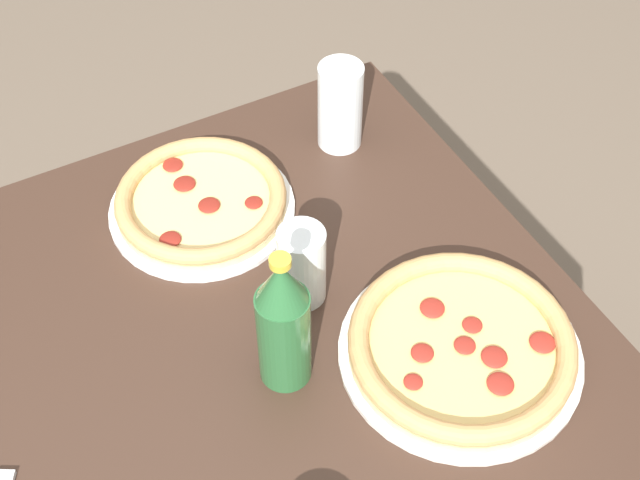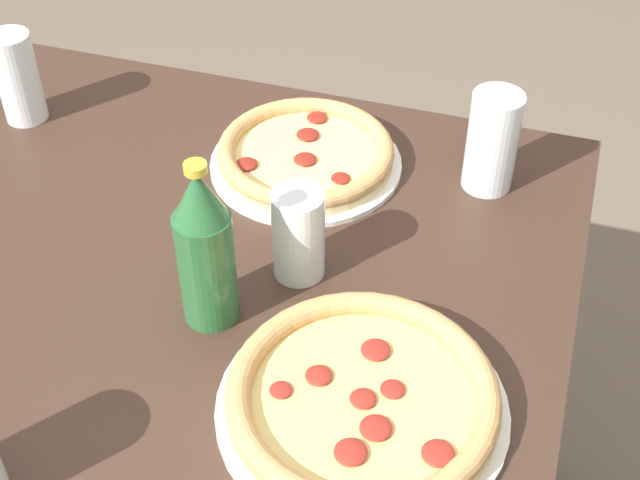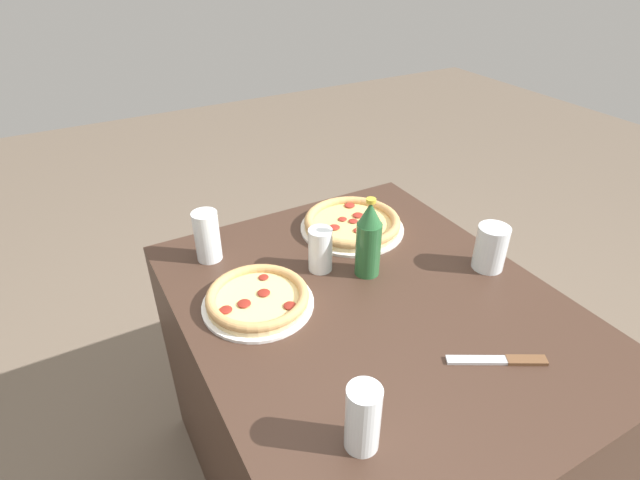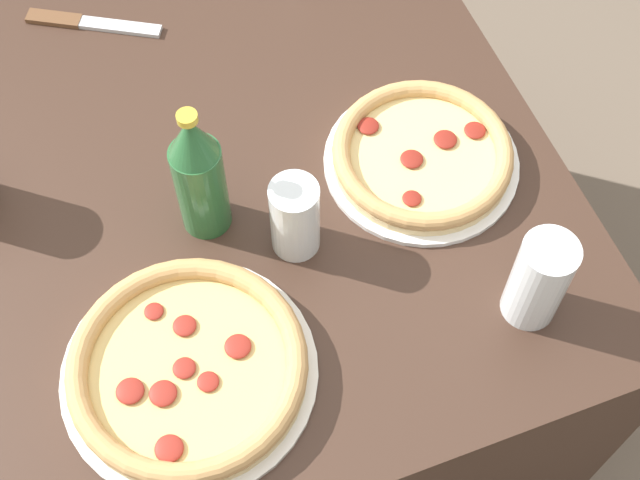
# 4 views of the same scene
# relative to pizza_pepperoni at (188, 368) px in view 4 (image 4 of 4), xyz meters

# --- Properties ---
(ground_plane) EXTENTS (8.00, 8.00, 0.00)m
(ground_plane) POSITION_rel_pizza_pepperoni_xyz_m (-0.32, 0.14, -0.76)
(ground_plane) COLOR #6B5B4C
(table) EXTENTS (1.03, 0.86, 0.74)m
(table) POSITION_rel_pizza_pepperoni_xyz_m (-0.32, 0.14, -0.39)
(table) COLOR #3D281E
(table) RESTS_ON ground_plane
(pizza_pepperoni) EXTENTS (0.31, 0.31, 0.04)m
(pizza_pepperoni) POSITION_rel_pizza_pepperoni_xyz_m (0.00, 0.00, 0.00)
(pizza_pepperoni) COLOR silver
(pizza_pepperoni) RESTS_ON table
(pizza_veggie) EXTENTS (0.27, 0.27, 0.04)m
(pizza_veggie) POSITION_rel_pizza_pepperoni_xyz_m (-0.19, 0.38, -0.00)
(pizza_veggie) COLOR white
(pizza_veggie) RESTS_ON table
(glass_orange_juice) EXTENTS (0.06, 0.06, 0.12)m
(glass_orange_juice) POSITION_rel_pizza_pepperoni_xyz_m (-0.13, 0.18, 0.04)
(glass_orange_juice) COLOR white
(glass_orange_juice) RESTS_ON table
(glass_lemonade) EXTENTS (0.07, 0.07, 0.14)m
(glass_lemonade) POSITION_rel_pizza_pepperoni_xyz_m (0.06, 0.42, 0.05)
(glass_lemonade) COLOR white
(glass_lemonade) RESTS_ON table
(beer_bottle) EXTENTS (0.06, 0.06, 0.22)m
(beer_bottle) POSITION_rel_pizza_pepperoni_xyz_m (-0.20, 0.08, 0.08)
(beer_bottle) COLOR #286033
(beer_bottle) RESTS_ON table
(knife) EXTENTS (0.12, 0.19, 0.01)m
(knife) POSITION_rel_pizza_pepperoni_xyz_m (-0.60, 0.01, -0.02)
(knife) COLOR brown
(knife) RESTS_ON table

